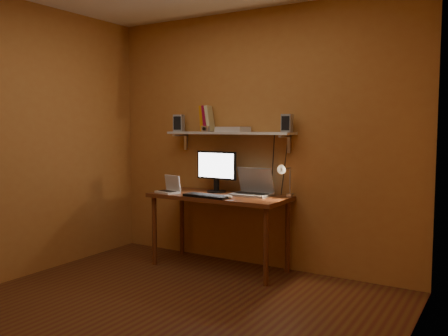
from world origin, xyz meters
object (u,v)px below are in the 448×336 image
Objects in this scene: desk at (219,203)px; keyboard at (207,196)px; monitor at (216,169)px; desk_lamp at (285,176)px; wall_shelf at (229,133)px; laptop at (253,188)px; router at (233,129)px; mouse at (228,197)px; netbook at (170,188)px; speaker_left at (179,123)px; shelf_camera at (205,129)px; speaker_right at (287,123)px.

keyboard is at bearing -92.69° from desk.
desk_lamp is (0.78, -0.01, -0.03)m from monitor.
wall_shelf is at bearing 28.32° from monitor.
wall_shelf reaches higher than laptop.
desk_lamp is at bearing -5.62° from router.
mouse is 0.26× the size of desk_lamp.
speaker_left is (-0.14, 0.35, 0.67)m from netbook.
shelf_camera reaches higher than wall_shelf.
laptop reaches higher than netbook.
keyboard is at bearing -167.53° from mouse.
router reaches higher than keyboard.
speaker_right is at bearing 9.75° from laptop.
speaker_right is at bearing -15.67° from speaker_left.
speaker_right is (-0.02, 0.08, 0.50)m from desk_lamp.
laptop reaches higher than keyboard.
shelf_camera reaches higher than desk_lamp.
mouse is (0.21, 0.04, 0.01)m from keyboard.
monitor is at bearing -177.47° from laptop.
laptop is at bearing -7.67° from router.
shelf_camera is (-0.24, 0.11, 0.74)m from desk.
netbook is 1.56× the size of speaker_right.
mouse is 0.31× the size of router.
mouse is 0.83m from shelf_camera.
keyboard reaches higher than desk.
netbook is at bearing -163.38° from desk.
desk_lamp is (0.66, 0.13, 0.29)m from desk.
netbook is at bearing 179.84° from mouse.
mouse is at bearing -41.42° from monitor.
router is (0.05, -0.01, 0.04)m from wall_shelf.
wall_shelf is 0.62m from laptop.
speaker_left is at bearing 174.83° from speaker_right.
wall_shelf is at bearing 18.61° from shelf_camera.
desk_lamp is 1.40m from speaker_left.
shelf_camera reaches higher than keyboard.
router is at bearing 14.15° from shelf_camera.
wall_shelf reaches higher than desk_lamp.
netbook reaches higher than desk.
keyboard is at bearing -55.23° from shelf_camera.
speaker_left is (-1.30, 0.07, 0.51)m from desk_lamp.
netbook is at bearing -84.60° from speaker_left.
speaker_right reaches higher than desk.
laptop is at bearing 4.58° from monitor.
wall_shelf is 8.18× the size of speaker_right.
netbook is at bearing -168.10° from speaker_right.
speaker_left is at bearing 179.51° from wall_shelf.
netbook is 0.71m from mouse.
monitor reaches higher than mouse.
monitor is 1.76× the size of netbook.
speaker_left is at bearing 177.67° from laptop.
speaker_left reaches higher than shelf_camera.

